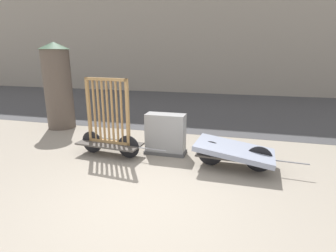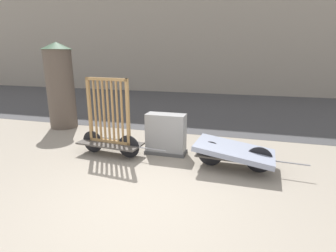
# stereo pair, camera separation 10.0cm
# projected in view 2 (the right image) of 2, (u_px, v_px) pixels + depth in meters

# --- Properties ---
(ground_plane) EXTENTS (60.00, 60.00, 0.00)m
(ground_plane) POSITION_uv_depth(u_px,v_px,m) (138.00, 202.00, 4.54)
(ground_plane) COLOR gray
(road_strip) EXTENTS (56.00, 9.31, 0.01)m
(road_strip) POSITION_uv_depth(u_px,v_px,m) (208.00, 107.00, 12.75)
(road_strip) COLOR #424244
(road_strip) RESTS_ON ground_plane
(bike_cart_with_bedframe) EXTENTS (2.35, 0.79, 1.94)m
(bike_cart_with_bedframe) POSITION_uv_depth(u_px,v_px,m) (110.00, 130.00, 6.52)
(bike_cart_with_bedframe) COLOR #4C4742
(bike_cart_with_bedframe) RESTS_ON ground_plane
(bike_cart_with_mattress) EXTENTS (2.40, 1.15, 0.59)m
(bike_cart_with_mattress) POSITION_uv_depth(u_px,v_px,m) (234.00, 152.00, 5.78)
(bike_cart_with_mattress) COLOR #4C4742
(bike_cart_with_mattress) RESTS_ON ground_plane
(utility_cabinet) EXTENTS (1.05, 0.46, 1.04)m
(utility_cabinet) POSITION_uv_depth(u_px,v_px,m) (166.00, 136.00, 6.67)
(utility_cabinet) COLOR #4C4C4C
(utility_cabinet) RESTS_ON ground_plane
(advertising_column) EXTENTS (1.02, 1.02, 2.88)m
(advertising_column) POSITION_uv_depth(u_px,v_px,m) (60.00, 85.00, 8.90)
(advertising_column) COLOR brown
(advertising_column) RESTS_ON ground_plane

